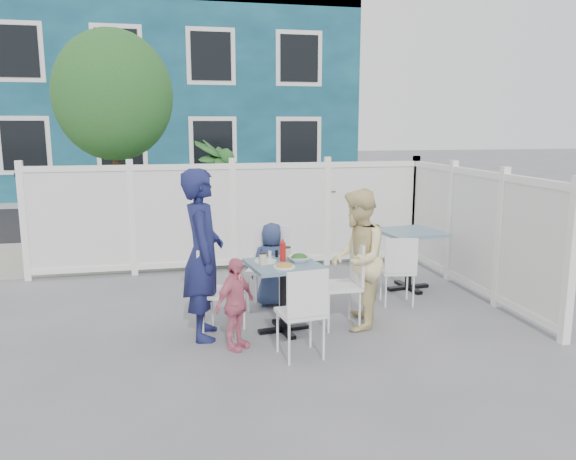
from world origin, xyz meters
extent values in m
plane|color=slate|center=(0.00, 0.00, 0.00)|extent=(80.00, 80.00, 0.00)
cube|color=gray|center=(0.00, 3.80, 0.01)|extent=(24.00, 2.60, 0.01)
cube|color=black|center=(0.00, 7.50, 0.00)|extent=(24.00, 5.00, 0.01)
cube|color=gray|center=(0.00, 10.60, 0.01)|extent=(24.00, 1.60, 0.01)
cube|color=#103C4E|center=(-0.50, 14.00, 3.00)|extent=(11.00, 6.00, 6.00)
cube|color=black|center=(-3.00, 11.02, 1.60)|extent=(1.20, 0.04, 1.40)
cube|color=black|center=(1.00, 11.02, 1.60)|extent=(1.20, 0.04, 1.40)
cube|color=black|center=(-3.00, 11.02, 4.10)|extent=(1.20, 0.04, 1.40)
cube|color=black|center=(1.00, 11.02, 4.10)|extent=(1.20, 0.04, 1.40)
cube|color=white|center=(0.10, 2.40, 0.82)|extent=(5.80, 0.04, 1.40)
cube|color=white|center=(0.10, 2.40, 1.56)|extent=(5.86, 0.08, 0.08)
cube|color=white|center=(0.10, 2.40, 0.06)|extent=(5.86, 0.08, 0.12)
cube|color=white|center=(3.00, 0.60, 0.82)|extent=(0.04, 3.60, 1.40)
cube|color=white|center=(3.00, 0.60, 1.56)|extent=(0.08, 3.66, 0.08)
cube|color=white|center=(3.00, 0.60, 0.06)|extent=(0.08, 3.66, 0.12)
cylinder|color=#382316|center=(-1.60, 3.30, 1.20)|extent=(0.12, 0.12, 2.40)
ellipsoid|color=#1C4F20|center=(-1.60, 3.30, 2.60)|extent=(1.80, 1.62, 1.98)
cube|color=gold|center=(-2.83, 4.00, 0.68)|extent=(0.79, 0.61, 1.35)
imported|color=#1C4F20|center=(-0.02, 3.10, 0.96)|extent=(1.44, 1.44, 1.92)
imported|color=#1C4F20|center=(1.68, 3.00, 0.72)|extent=(1.40, 1.53, 1.45)
cube|color=#3A6575|center=(0.32, -0.28, 0.72)|extent=(0.80, 0.80, 0.04)
cylinder|color=black|center=(0.32, -0.28, 0.36)|extent=(0.08, 0.08, 0.68)
cube|color=black|center=(0.32, -0.28, 0.02)|extent=(0.56, 0.16, 0.04)
cube|color=black|center=(0.32, -0.28, 0.02)|extent=(0.16, 0.56, 0.04)
cube|color=#3A6575|center=(2.26, 0.90, 0.77)|extent=(0.83, 0.83, 0.04)
cylinder|color=black|center=(2.26, 0.90, 0.38)|extent=(0.09, 0.09, 0.73)
cube|color=black|center=(2.26, 0.90, 0.02)|extent=(0.59, 0.16, 0.04)
cube|color=black|center=(2.26, 0.90, 0.02)|extent=(0.16, 0.59, 0.04)
cube|color=white|center=(-0.31, -0.26, 0.46)|extent=(0.53, 0.54, 0.04)
cube|color=white|center=(-0.49, -0.20, 0.71)|extent=(0.17, 0.41, 0.46)
cylinder|color=white|center=(-0.08, -0.15, 0.23)|extent=(0.02, 0.02, 0.46)
cylinder|color=white|center=(-0.21, -0.50, 0.23)|extent=(0.02, 0.02, 0.46)
cylinder|color=white|center=(-0.41, -0.03, 0.23)|extent=(0.02, 0.02, 0.46)
cylinder|color=white|center=(-0.53, -0.38, 0.23)|extent=(0.02, 0.02, 0.46)
cube|color=white|center=(0.94, -0.26, 0.45)|extent=(0.40, 0.42, 0.04)
cube|color=white|center=(1.13, -0.26, 0.70)|extent=(0.03, 0.42, 0.45)
cylinder|color=white|center=(0.77, -0.44, 0.23)|extent=(0.02, 0.02, 0.45)
cylinder|color=white|center=(0.77, -0.08, 0.23)|extent=(0.02, 0.02, 0.45)
cylinder|color=white|center=(1.11, -0.44, 0.23)|extent=(0.02, 0.02, 0.45)
cylinder|color=white|center=(1.11, -0.08, 0.23)|extent=(0.02, 0.02, 0.45)
cube|color=white|center=(0.29, 0.48, 0.47)|extent=(0.58, 0.57, 0.04)
cube|color=white|center=(0.37, 0.67, 0.74)|extent=(0.42, 0.21, 0.47)
cylinder|color=white|center=(0.39, 0.24, 0.24)|extent=(0.03, 0.03, 0.47)
cylinder|color=white|center=(0.04, 0.40, 0.24)|extent=(0.03, 0.03, 0.47)
cylinder|color=white|center=(0.53, 0.57, 0.24)|extent=(0.03, 0.03, 0.47)
cylinder|color=white|center=(0.19, 0.73, 0.24)|extent=(0.03, 0.03, 0.47)
cube|color=white|center=(0.34, -0.96, 0.43)|extent=(0.45, 0.43, 0.04)
cube|color=white|center=(0.37, -1.14, 0.66)|extent=(0.40, 0.08, 0.43)
cylinder|color=white|center=(0.15, -0.82, 0.21)|extent=(0.02, 0.02, 0.43)
cylinder|color=white|center=(0.49, -0.78, 0.21)|extent=(0.02, 0.02, 0.43)
cylinder|color=white|center=(0.20, -1.14, 0.21)|extent=(0.02, 0.02, 0.43)
cylinder|color=white|center=(0.53, -1.09, 0.21)|extent=(0.02, 0.02, 0.43)
cube|color=white|center=(1.86, 0.34, 0.41)|extent=(0.45, 0.43, 0.04)
cube|color=white|center=(1.83, 0.17, 0.64)|extent=(0.38, 0.10, 0.41)
cylinder|color=white|center=(1.72, 0.53, 0.21)|extent=(0.02, 0.02, 0.41)
cylinder|color=white|center=(2.05, 0.47, 0.21)|extent=(0.02, 0.02, 0.41)
cylinder|color=white|center=(1.67, 0.22, 0.21)|extent=(0.02, 0.02, 0.41)
cylinder|color=white|center=(1.99, 0.16, 0.21)|extent=(0.02, 0.02, 0.41)
imported|color=#181C4A|center=(-0.51, -0.26, 0.87)|extent=(0.46, 0.66, 1.74)
imported|color=#E8C147|center=(1.12, -0.31, 0.75)|extent=(0.80, 0.89, 1.50)
imported|color=navy|center=(0.36, 0.60, 0.51)|extent=(0.52, 0.36, 1.01)
imported|color=#D96B87|center=(-0.23, -0.65, 0.45)|extent=(0.54, 0.53, 0.91)
cylinder|color=white|center=(0.29, -0.47, 0.75)|extent=(0.22, 0.22, 0.01)
cylinder|color=white|center=(0.14, -0.20, 0.75)|extent=(0.23, 0.23, 0.02)
imported|color=white|center=(0.49, -0.25, 0.77)|extent=(0.23, 0.23, 0.06)
cylinder|color=beige|center=(0.10, -0.30, 0.80)|extent=(0.08, 0.08, 0.12)
cylinder|color=beige|center=(0.40, -0.07, 0.80)|extent=(0.07, 0.07, 0.11)
cylinder|color=#AB1411|center=(0.33, -0.20, 0.84)|extent=(0.06, 0.06, 0.20)
cylinder|color=white|center=(0.22, -0.03, 0.78)|extent=(0.03, 0.03, 0.08)
cylinder|color=black|center=(0.30, -0.01, 0.78)|extent=(0.03, 0.03, 0.08)
camera|label=1|loc=(-0.81, -5.83, 2.15)|focal=35.00mm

